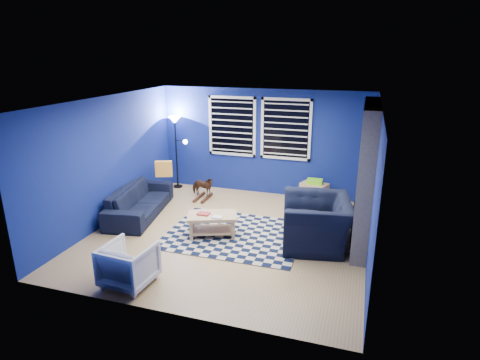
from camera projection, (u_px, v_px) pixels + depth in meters
The scene contains 18 objects.
floor at pixel (229, 234), 7.59m from camera, with size 5.00×5.00×0.00m, color tan.
ceiling at pixel (227, 101), 6.82m from camera, with size 5.00×5.00×0.00m, color white.
wall_back at pixel (263, 142), 9.48m from camera, with size 5.00×5.00×0.00m, color navy.
wall_left at pixel (109, 160), 7.92m from camera, with size 5.00×5.00×0.00m, color navy.
wall_right at pixel (374, 185), 6.49m from camera, with size 5.00×5.00×0.00m, color navy.
fireplace at pixel (365, 178), 7.00m from camera, with size 0.65×2.00×2.50m.
window_left at pixel (232, 126), 9.55m from camera, with size 1.17×0.06×1.42m.
window_right at pixel (286, 129), 9.17m from camera, with size 1.17×0.06×1.42m.
tv at pixel (371, 148), 8.27m from camera, with size 0.07×1.00×0.58m.
rug at pixel (234, 234), 7.58m from camera, with size 2.50×2.00×0.02m, color black.
sofa at pixel (140, 201), 8.42m from camera, with size 0.82×2.09×0.61m, color black.
armchair_big at pixel (316, 222), 7.08m from camera, with size 1.15×1.32×0.86m, color black.
armchair_bent at pixel (129, 264), 5.89m from camera, with size 0.69×0.71×0.65m, color gray.
rocking_horse at pixel (203, 187), 9.32m from camera, with size 0.56×0.25×0.47m, color #442616.
coffee_table at pixel (212, 220), 7.44m from camera, with size 1.03×0.81×0.45m.
cabinet at pixel (314, 193), 9.08m from camera, with size 0.67×0.55×0.57m.
floor_lamp at pixel (176, 130), 9.79m from camera, with size 0.49×0.30×1.80m.
throw_pillow at pixel (164, 169), 8.99m from camera, with size 0.38×0.11×0.36m, color gold.
Camera 1 is at (2.29, -6.52, 3.31)m, focal length 30.00 mm.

